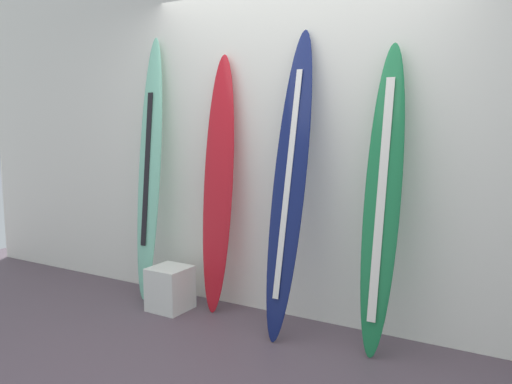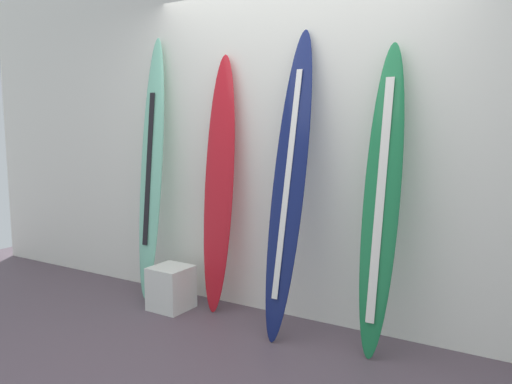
{
  "view_description": "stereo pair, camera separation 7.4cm",
  "coord_description": "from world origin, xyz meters",
  "px_view_note": "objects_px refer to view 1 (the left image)",
  "views": [
    {
      "loc": [
        1.61,
        -2.21,
        1.47
      ],
      "look_at": [
        -0.19,
        0.95,
        0.99
      ],
      "focal_mm": 35.19,
      "sensor_mm": 36.0,
      "label": 1
    },
    {
      "loc": [
        1.68,
        -2.18,
        1.47
      ],
      "look_at": [
        -0.19,
        0.95,
        0.99
      ],
      "focal_mm": 35.19,
      "sensor_mm": 36.0,
      "label": 2
    }
  ],
  "objects_px": {
    "surfboard_navy": "(289,185)",
    "display_block_left": "(170,288)",
    "surfboard_emerald": "(382,201)",
    "surfboard_crimson": "(218,185)",
    "surfboard_seafoam": "(150,171)"
  },
  "relations": [
    {
      "from": "surfboard_emerald",
      "to": "surfboard_navy",
      "type": "bearing_deg",
      "value": -176.81
    },
    {
      "from": "surfboard_seafoam",
      "to": "display_block_left",
      "type": "height_order",
      "value": "surfboard_seafoam"
    },
    {
      "from": "surfboard_seafoam",
      "to": "display_block_left",
      "type": "distance_m",
      "value": 1.0
    },
    {
      "from": "surfboard_navy",
      "to": "surfboard_emerald",
      "type": "relative_size",
      "value": 1.07
    },
    {
      "from": "surfboard_seafoam",
      "to": "surfboard_navy",
      "type": "bearing_deg",
      "value": -4.0
    },
    {
      "from": "surfboard_seafoam",
      "to": "surfboard_crimson",
      "type": "height_order",
      "value": "surfboard_seafoam"
    },
    {
      "from": "surfboard_crimson",
      "to": "display_block_left",
      "type": "bearing_deg",
      "value": -149.17
    },
    {
      "from": "surfboard_navy",
      "to": "surfboard_emerald",
      "type": "bearing_deg",
      "value": 3.19
    },
    {
      "from": "surfboard_emerald",
      "to": "surfboard_crimson",
      "type": "bearing_deg",
      "value": 176.3
    },
    {
      "from": "surfboard_emerald",
      "to": "display_block_left",
      "type": "relative_size",
      "value": 5.77
    },
    {
      "from": "surfboard_crimson",
      "to": "surfboard_seafoam",
      "type": "bearing_deg",
      "value": -177.75
    },
    {
      "from": "surfboard_navy",
      "to": "surfboard_emerald",
      "type": "xyz_separation_m",
      "value": [
        0.65,
        0.04,
        -0.07
      ]
    },
    {
      "from": "surfboard_navy",
      "to": "display_block_left",
      "type": "height_order",
      "value": "surfboard_navy"
    },
    {
      "from": "surfboard_navy",
      "to": "surfboard_emerald",
      "type": "height_order",
      "value": "surfboard_navy"
    },
    {
      "from": "surfboard_navy",
      "to": "display_block_left",
      "type": "relative_size",
      "value": 6.18
    }
  ]
}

